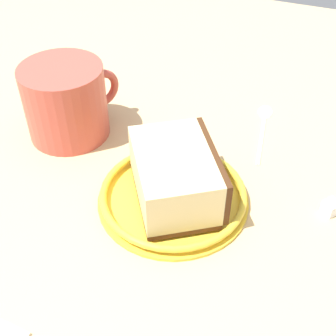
% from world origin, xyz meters
% --- Properties ---
extents(ground_plane, '(1.17, 1.17, 0.03)m').
position_xyz_m(ground_plane, '(0.00, 0.00, -0.02)').
color(ground_plane, tan).
extents(small_plate, '(0.16, 0.16, 0.02)m').
position_xyz_m(small_plate, '(-0.02, -0.00, 0.01)').
color(small_plate, yellow).
rests_on(small_plate, ground_plane).
extents(cake_slice, '(0.13, 0.14, 0.06)m').
position_xyz_m(cake_slice, '(-0.02, -0.00, 0.04)').
color(cake_slice, '#472814').
rests_on(cake_slice, small_plate).
extents(tea_mug, '(0.10, 0.12, 0.09)m').
position_xyz_m(tea_mug, '(0.14, -0.07, 0.05)').
color(tea_mug, '#BF4C3F').
rests_on(tea_mug, ground_plane).
extents(teaspoon, '(0.03, 0.13, 0.01)m').
position_xyz_m(teaspoon, '(-0.08, -0.18, 0.00)').
color(teaspoon, silver).
rests_on(teaspoon, ground_plane).
extents(sugar_cube, '(0.02, 0.02, 0.01)m').
position_xyz_m(sugar_cube, '(-0.18, -0.04, 0.01)').
color(sugar_cube, white).
rests_on(sugar_cube, ground_plane).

